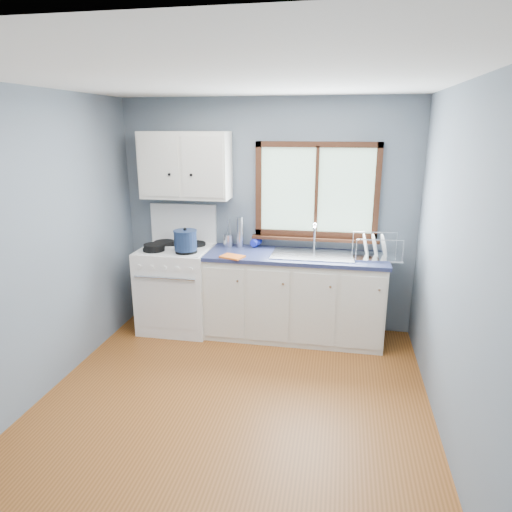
% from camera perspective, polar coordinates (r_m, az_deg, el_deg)
% --- Properties ---
extents(floor, '(3.20, 3.60, 0.02)m').
position_cam_1_polar(floor, '(3.86, -3.39, -19.04)').
color(floor, brown).
rests_on(floor, ground).
extents(ceiling, '(3.20, 3.60, 0.02)m').
position_cam_1_polar(ceiling, '(3.18, -4.18, 21.47)').
color(ceiling, white).
rests_on(ceiling, wall_back).
extents(wall_back, '(3.20, 0.02, 2.50)m').
position_cam_1_polar(wall_back, '(5.03, 1.37, 5.02)').
color(wall_back, slate).
rests_on(wall_back, ground).
extents(wall_front, '(3.20, 0.02, 2.50)m').
position_cam_1_polar(wall_front, '(1.76, -19.15, -17.67)').
color(wall_front, slate).
rests_on(wall_front, ground).
extents(wall_left, '(0.02, 3.60, 2.50)m').
position_cam_1_polar(wall_left, '(4.01, -26.64, 0.49)').
color(wall_left, slate).
rests_on(wall_left, ground).
extents(wall_right, '(0.02, 3.60, 2.50)m').
position_cam_1_polar(wall_right, '(3.31, 24.41, -2.24)').
color(wall_right, slate).
rests_on(wall_right, ground).
extents(gas_range, '(0.76, 0.69, 1.36)m').
position_cam_1_polar(gas_range, '(5.15, -9.82, -3.67)').
color(gas_range, white).
rests_on(gas_range, floor).
extents(base_cabinets, '(1.85, 0.60, 0.88)m').
position_cam_1_polar(base_cabinets, '(4.91, 4.80, -5.51)').
color(base_cabinets, silver).
rests_on(base_cabinets, floor).
extents(countertop, '(1.89, 0.64, 0.04)m').
position_cam_1_polar(countertop, '(4.76, 4.93, -0.01)').
color(countertop, '#1C2345').
rests_on(countertop, base_cabinets).
extents(sink, '(0.84, 0.46, 0.44)m').
position_cam_1_polar(sink, '(4.75, 7.08, -0.59)').
color(sink, silver).
rests_on(sink, countertop).
extents(window, '(1.36, 0.10, 1.03)m').
position_cam_1_polar(window, '(4.90, 7.55, 7.27)').
color(window, '#9EC6A8').
rests_on(window, wall_back).
extents(upper_cabinets, '(0.95, 0.35, 0.70)m').
position_cam_1_polar(upper_cabinets, '(4.99, -8.82, 11.13)').
color(upper_cabinets, silver).
rests_on(upper_cabinets, wall_back).
extents(skillet, '(0.35, 0.28, 0.04)m').
position_cam_1_polar(skillet, '(4.93, -12.58, 1.21)').
color(skillet, black).
rests_on(skillet, gas_range).
extents(stockpot, '(0.28, 0.28, 0.24)m').
position_cam_1_polar(stockpot, '(4.77, -8.82, 1.99)').
color(stockpot, '#162648').
rests_on(stockpot, gas_range).
extents(utensil_crock, '(0.13, 0.13, 0.34)m').
position_cam_1_polar(utensil_crock, '(5.04, -3.47, 1.99)').
color(utensil_crock, silver).
rests_on(utensil_crock, countertop).
extents(thermos, '(0.09, 0.09, 0.33)m').
position_cam_1_polar(thermos, '(4.99, -2.03, 2.99)').
color(thermos, silver).
rests_on(thermos, countertop).
extents(soap_bottle, '(0.11, 0.11, 0.24)m').
position_cam_1_polar(soap_bottle, '(4.95, -0.36, 2.39)').
color(soap_bottle, '#1823B5').
rests_on(soap_bottle, countertop).
extents(dish_towel, '(0.26, 0.23, 0.02)m').
position_cam_1_polar(dish_towel, '(4.62, -2.98, -0.08)').
color(dish_towel, orange).
rests_on(dish_towel, countertop).
extents(dish_rack, '(0.50, 0.39, 0.24)m').
position_cam_1_polar(dish_rack, '(4.76, 14.72, 0.57)').
color(dish_rack, silver).
rests_on(dish_rack, countertop).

